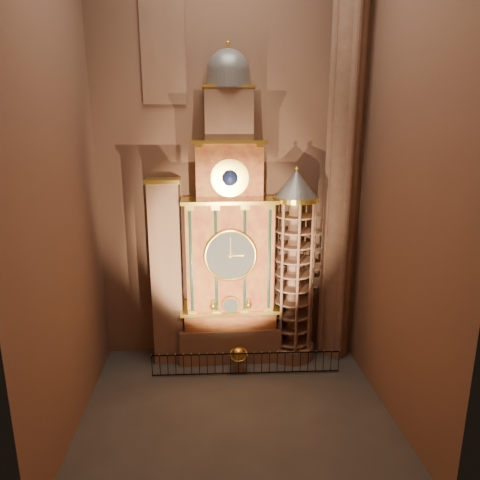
{
  "coord_description": "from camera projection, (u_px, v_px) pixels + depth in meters",
  "views": [
    {
      "loc": [
        -1.21,
        -17.29,
        12.54
      ],
      "look_at": [
        0.42,
        3.0,
        7.37
      ],
      "focal_mm": 32.0,
      "sensor_mm": 36.0,
      "label": 1
    }
  ],
  "objects": [
    {
      "name": "iron_railing",
      "position": [
        246.0,
        364.0,
        22.56
      ],
      "size": [
        9.88,
        0.38,
        1.21
      ],
      "color": "black",
      "rests_on": "floor"
    },
    {
      "name": "wall_left",
      "position": [
        56.0,
        172.0,
        16.64
      ],
      "size": [
        0.0,
        22.0,
        22.0
      ],
      "primitive_type": "plane",
      "rotation": [
        1.57,
        0.0,
        1.57
      ],
      "color": "brown",
      "rests_on": "floor"
    },
    {
      "name": "gothic_pier",
      "position": [
        344.0,
        162.0,
        22.48
      ],
      "size": [
        2.04,
        2.04,
        22.0
      ],
      "color": "#8C634C",
      "rests_on": "floor"
    },
    {
      "name": "stained_glass_window",
      "position": [
        163.0,
        50.0,
        21.29
      ],
      "size": [
        2.2,
        0.14,
        5.2
      ],
      "color": "navy",
      "rests_on": "wall_back"
    },
    {
      "name": "wall_back",
      "position": [
        228.0,
        161.0,
        22.98
      ],
      "size": [
        22.0,
        0.0,
        22.0
      ],
      "primitive_type": "plane",
      "rotation": [
        1.57,
        0.0,
        0.0
      ],
      "color": "brown",
      "rests_on": "floor"
    },
    {
      "name": "wall_right",
      "position": [
        404.0,
        170.0,
        17.72
      ],
      "size": [
        0.0,
        22.0,
        22.0
      ],
      "primitive_type": "plane",
      "rotation": [
        1.57,
        0.0,
        -1.57
      ],
      "color": "brown",
      "rests_on": "floor"
    },
    {
      "name": "astronomical_clock",
      "position": [
        229.0,
        244.0,
        23.04
      ],
      "size": [
        5.6,
        2.41,
        16.7
      ],
      "color": "#8C634C",
      "rests_on": "floor"
    },
    {
      "name": "portrait_tower",
      "position": [
        167.0,
        272.0,
        23.17
      ],
      "size": [
        1.8,
        1.6,
        10.2
      ],
      "color": "#8C634C",
      "rests_on": "floor"
    },
    {
      "name": "celestial_globe",
      "position": [
        239.0,
        357.0,
        22.86
      ],
      "size": [
        1.15,
        1.1,
        1.39
      ],
      "color": "#8C634C",
      "rests_on": "floor"
    },
    {
      "name": "stair_turret",
      "position": [
        294.0,
        269.0,
        23.4
      ],
      "size": [
        2.5,
        2.5,
        10.8
      ],
      "color": "#8C634C",
      "rests_on": "floor"
    },
    {
      "name": "floor",
      "position": [
        236.0,
        409.0,
        19.88
      ],
      "size": [
        14.0,
        14.0,
        0.0
      ],
      "primitive_type": "plane",
      "color": "#383330",
      "rests_on": "ground"
    }
  ]
}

